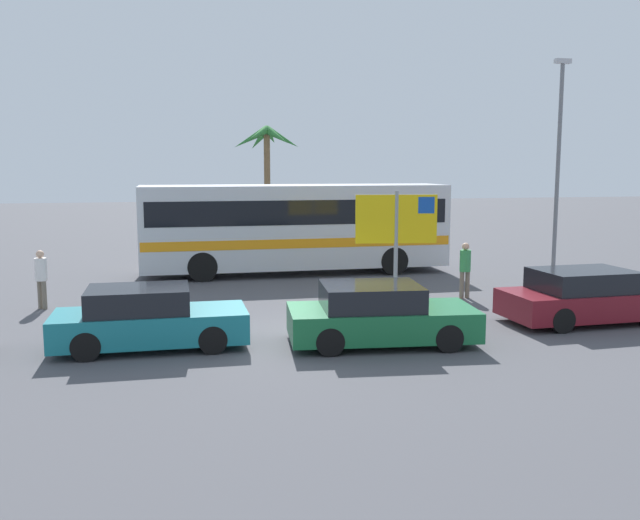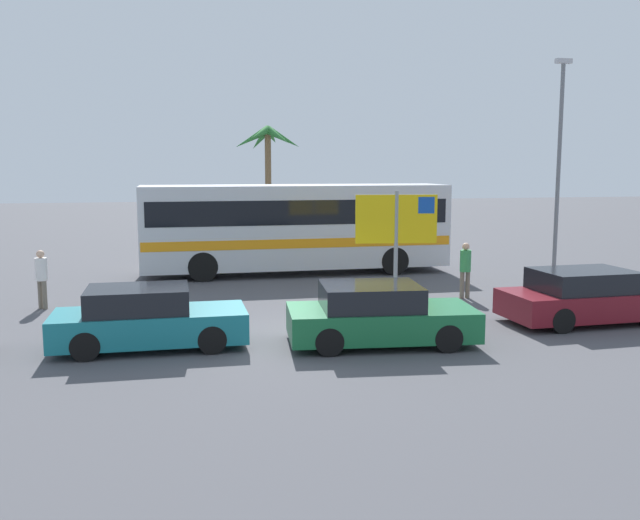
{
  "view_description": "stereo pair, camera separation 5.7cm",
  "coord_description": "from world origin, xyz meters",
  "px_view_note": "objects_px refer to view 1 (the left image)",
  "views": [
    {
      "loc": [
        -3.17,
        -14.99,
        3.89
      ],
      "look_at": [
        0.83,
        3.22,
        1.3
      ],
      "focal_mm": 38.59,
      "sensor_mm": 36.0,
      "label": 1
    },
    {
      "loc": [
        -3.11,
        -15.01,
        3.89
      ],
      "look_at": [
        0.83,
        3.22,
        1.3
      ],
      "focal_mm": 38.59,
      "sensor_mm": 36.0,
      "label": 2
    }
  ],
  "objects_px": {
    "pedestrian_crossing_lot": "(465,266)",
    "pedestrian_by_bus": "(41,275)",
    "ferry_sign": "(398,224)",
    "car_green": "(379,315)",
    "bus_front_coach": "(295,224)",
    "car_maroon": "(589,297)",
    "car_teal": "(148,319)"
  },
  "relations": [
    {
      "from": "bus_front_coach",
      "to": "car_maroon",
      "type": "bearing_deg",
      "value": -58.13
    },
    {
      "from": "car_teal",
      "to": "car_maroon",
      "type": "distance_m",
      "value": 10.65
    },
    {
      "from": "car_green",
      "to": "pedestrian_crossing_lot",
      "type": "xyz_separation_m",
      "value": [
        4.01,
        4.44,
        0.33
      ]
    },
    {
      "from": "pedestrian_crossing_lot",
      "to": "pedestrian_by_bus",
      "type": "bearing_deg",
      "value": 82.13
    },
    {
      "from": "car_maroon",
      "to": "car_green",
      "type": "xyz_separation_m",
      "value": [
        -5.74,
        -0.9,
        -0.0
      ]
    },
    {
      "from": "ferry_sign",
      "to": "bus_front_coach",
      "type": "bearing_deg",
      "value": 111.54
    },
    {
      "from": "bus_front_coach",
      "to": "car_maroon",
      "type": "relative_size",
      "value": 2.42
    },
    {
      "from": "ferry_sign",
      "to": "car_green",
      "type": "height_order",
      "value": "ferry_sign"
    },
    {
      "from": "pedestrian_crossing_lot",
      "to": "pedestrian_by_bus",
      "type": "relative_size",
      "value": 1.02
    },
    {
      "from": "ferry_sign",
      "to": "car_maroon",
      "type": "xyz_separation_m",
      "value": [
        4.16,
        -2.52,
        -1.69
      ]
    },
    {
      "from": "pedestrian_by_bus",
      "to": "ferry_sign",
      "type": "bearing_deg",
      "value": 122.42
    },
    {
      "from": "bus_front_coach",
      "to": "car_maroon",
      "type": "xyz_separation_m",
      "value": [
        5.75,
        -9.24,
        -1.15
      ]
    },
    {
      "from": "car_maroon",
      "to": "pedestrian_crossing_lot",
      "type": "xyz_separation_m",
      "value": [
        -1.73,
        3.55,
        0.32
      ]
    },
    {
      "from": "ferry_sign",
      "to": "pedestrian_by_bus",
      "type": "relative_size",
      "value": 1.99
    },
    {
      "from": "car_maroon",
      "to": "pedestrian_crossing_lot",
      "type": "relative_size",
      "value": 2.74
    },
    {
      "from": "car_maroon",
      "to": "car_green",
      "type": "relative_size",
      "value": 1.07
    },
    {
      "from": "pedestrian_crossing_lot",
      "to": "bus_front_coach",
      "type": "bearing_deg",
      "value": 32.3
    },
    {
      "from": "car_green",
      "to": "pedestrian_crossing_lot",
      "type": "bearing_deg",
      "value": 53.56
    },
    {
      "from": "pedestrian_crossing_lot",
      "to": "car_teal",
      "type": "bearing_deg",
      "value": 109.86
    },
    {
      "from": "car_teal",
      "to": "car_maroon",
      "type": "xyz_separation_m",
      "value": [
        10.65,
        0.2,
        0.0
      ]
    },
    {
      "from": "ferry_sign",
      "to": "pedestrian_crossing_lot",
      "type": "bearing_deg",
      "value": 31.09
    },
    {
      "from": "car_teal",
      "to": "pedestrian_by_bus",
      "type": "height_order",
      "value": "pedestrian_by_bus"
    },
    {
      "from": "ferry_sign",
      "to": "pedestrian_crossing_lot",
      "type": "xyz_separation_m",
      "value": [
        2.43,
        1.02,
        -1.36
      ]
    },
    {
      "from": "car_teal",
      "to": "pedestrian_by_bus",
      "type": "xyz_separation_m",
      "value": [
        -2.92,
        4.78,
        0.31
      ]
    },
    {
      "from": "car_maroon",
      "to": "pedestrian_by_bus",
      "type": "relative_size",
      "value": 2.79
    },
    {
      "from": "bus_front_coach",
      "to": "ferry_sign",
      "type": "distance_m",
      "value": 6.93
    },
    {
      "from": "car_green",
      "to": "pedestrian_crossing_lot",
      "type": "distance_m",
      "value": 5.99
    },
    {
      "from": "car_green",
      "to": "car_teal",
      "type": "bearing_deg",
      "value": 177.52
    },
    {
      "from": "car_teal",
      "to": "car_maroon",
      "type": "relative_size",
      "value": 0.9
    },
    {
      "from": "car_maroon",
      "to": "pedestrian_crossing_lot",
      "type": "bearing_deg",
      "value": 114.07
    },
    {
      "from": "car_maroon",
      "to": "ferry_sign",
      "type": "bearing_deg",
      "value": 146.84
    },
    {
      "from": "pedestrian_crossing_lot",
      "to": "pedestrian_by_bus",
      "type": "height_order",
      "value": "pedestrian_crossing_lot"
    }
  ]
}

